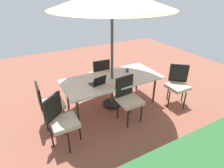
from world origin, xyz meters
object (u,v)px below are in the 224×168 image
Objects in this scene: chair_east at (48,103)px; cup at (127,71)px; laptop at (98,82)px; chair_northeast at (61,119)px; chair_north at (128,97)px; dining_table at (112,80)px; chair_south at (100,74)px; chair_northwest at (178,83)px.

chair_east is 11.99× the size of cup.
chair_northeast is at bearing 18.94° from laptop.
dining_table is at bearing 88.74° from chair_north.
chair_northeast is 1.44m from chair_north.
chair_northeast is at bearing 50.83° from chair_south.
chair_north reaches higher than cup.
dining_table is at bearing -13.21° from chair_northeast.
laptop is at bearing -92.65° from chair_east.
laptop is at bearing 15.51° from dining_table.
chair_south is at bearing -91.87° from dining_table.
chair_northwest is 1.26m from cup.
dining_table is 1.56m from chair_northeast.
chair_northwest is 1.00× the size of chair_northeast.
chair_northwest is (-1.45, 0.67, -0.13)m from dining_table.
chair_east is 2.71× the size of laptop.
cup is (0.94, -0.81, 0.22)m from chair_northwest.
chair_northwest is at bearing -6.37° from chair_north.
chair_east is (1.48, 0.05, -0.13)m from dining_table.
chair_east is 1.10m from laptop.
chair_northeast is 2.08m from cup.
chair_north is at bearing 119.52° from laptop.
chair_northwest is 1.95m from laptop.
cup is at bearing -83.81° from chair_east.
chair_north reaches higher than dining_table.
chair_south is (1.42, -1.39, 0.00)m from chair_northwest.
chair_northeast is 2.71× the size of laptop.
chair_north is (-1.53, 0.59, 0.00)m from chair_east.
dining_table is 6.33× the size of laptop.
chair_north is at bearing 59.15° from cup.
cup is (-0.46, -0.78, 0.22)m from chair_north.
chair_east is 1.00× the size of chair_northeast.
chair_northeast is at bearing 176.64° from chair_north.
chair_northwest and chair_northeast have the same top height.
dining_table is 1.49m from chair_east.
dining_table is at bearing 94.29° from chair_south.
chair_east is 2.01m from cup.
chair_northwest is 3.00m from chair_east.
chair_south is 0.96m from laptop.
chair_northeast is 2.00m from chair_south.
chair_northwest is at bearing -39.03° from chair_northeast.
dining_table is at bearing -164.43° from chair_northwest.
laptop is (1.86, -0.56, 0.23)m from chair_northwest.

